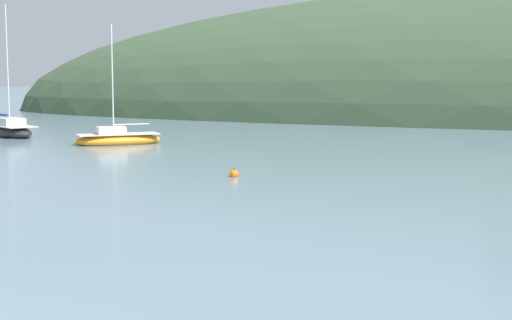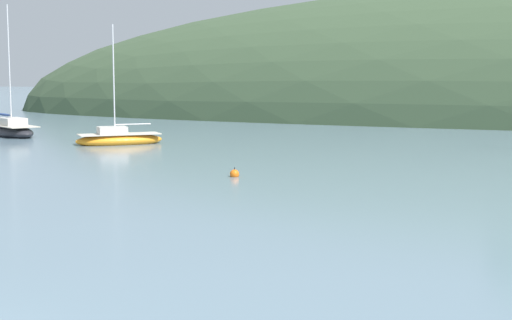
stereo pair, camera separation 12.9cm
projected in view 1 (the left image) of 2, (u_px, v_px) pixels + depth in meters
name	position (u px, v px, depth m)	size (l,w,h in m)	color
sailboat_cream_ketch	(9.00, 130.00, 57.40)	(7.16, 5.70, 10.10)	#232328
sailboat_navy_dinghy	(117.00, 139.00, 50.79)	(5.73, 5.37, 8.20)	orange
mooring_buoy_inner	(234.00, 174.00, 35.11)	(0.44, 0.44, 0.54)	orange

